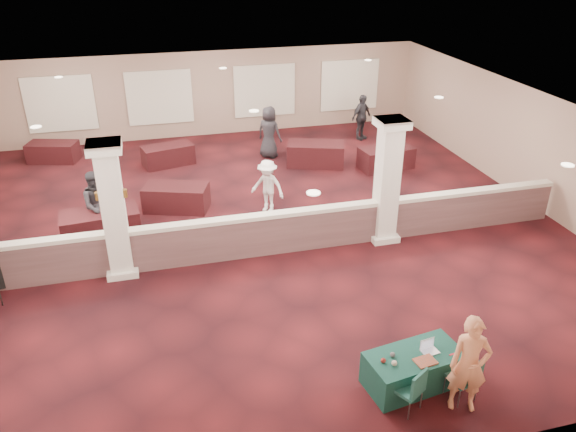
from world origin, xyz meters
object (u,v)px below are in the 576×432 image
object	(u,v)px
far_table_front_left	(101,225)
far_table_front_right	(386,158)
far_table_back_left	(53,152)
far_table_back_right	(316,154)
far_table_front_center	(176,197)
woman	(469,365)
attendee_d	(269,132)
attendee_b	(268,186)
attendee_a	(98,204)
conf_chair_main	(466,376)
conf_chair_side	(412,387)
attendee_c	(361,117)
near_table	(414,369)
far_table_back_center	(168,155)

from	to	relation	value
far_table_front_left	far_table_front_right	distance (m)	9.44
far_table_back_left	far_table_back_right	xyz separation A→B (m)	(8.66, -2.63, 0.05)
far_table_front_center	woman	bearing A→B (deg)	-65.58
far_table_front_right	attendee_d	size ratio (longest dim) A/B	0.98
far_table_back_right	attendee_d	size ratio (longest dim) A/B	1.05
far_table_front_center	far_table_back_right	bearing A→B (deg)	25.16
attendee_d	far_table_front_center	bearing A→B (deg)	85.72
woman	attendee_b	bearing A→B (deg)	120.81
attendee_a	woman	bearing A→B (deg)	-72.75
far_table_front_left	far_table_front_right	size ratio (longest dim) A/B	1.09
woman	attendee_b	xyz separation A→B (m)	(-1.51, 8.03, -0.12)
woman	attendee_d	distance (m)	12.25
far_table_front_center	attendee_b	size ratio (longest dim) A/B	1.16
woman	far_table_front_right	xyz separation A→B (m)	(3.04, 10.20, -0.53)
far_table_front_center	attendee_d	world-z (taller)	attendee_d
woman	far_table_front_right	size ratio (longest dim) A/B	1.01
conf_chair_main	far_table_front_center	distance (m)	9.59
conf_chair_side	attendee_c	size ratio (longest dim) A/B	0.51
woman	attendee_c	xyz separation A→B (m)	(3.30, 13.20, -0.03)
conf_chair_main	conf_chair_side	world-z (taller)	conf_chair_main
conf_chair_side	far_table_back_left	bearing A→B (deg)	86.28
attendee_d	far_table_front_right	bearing A→B (deg)	-168.72
conf_chair_main	conf_chair_side	distance (m)	0.97
far_table_front_right	attendee_b	xyz separation A→B (m)	(-4.55, -2.17, 0.41)
woman	far_table_front_center	world-z (taller)	woman
attendee_a	attendee_b	world-z (taller)	attendee_a
near_table	attendee_a	bearing A→B (deg)	119.35
conf_chair_side	far_table_front_left	distance (m)	8.97
far_table_back_left	far_table_back_center	bearing A→B (deg)	-19.12
near_table	far_table_back_center	distance (m)	12.17
far_table_front_right	attendee_b	world-z (taller)	attendee_b
far_table_back_left	attendee_c	size ratio (longest dim) A/B	0.95
far_table_front_right	far_table_back_center	distance (m)	7.36
far_table_back_right	attendee_a	size ratio (longest dim) A/B	1.07
attendee_b	attendee_c	bearing A→B (deg)	86.06
woman	far_table_back_left	world-z (taller)	woman
far_table_back_left	attendee_b	distance (m)	8.49
far_table_back_center	attendee_b	world-z (taller)	attendee_b
conf_chair_side	far_table_back_center	world-z (taller)	conf_chair_side
conf_chair_main	attendee_a	bearing A→B (deg)	117.16
far_table_front_center	attendee_a	size ratio (longest dim) A/B	1.00
conf_chair_main	attendee_d	distance (m)	12.14
far_table_front_center	far_table_back_left	bearing A→B (deg)	127.86
near_table	far_table_front_center	distance (m)	8.79
far_table_front_center	attendee_c	xyz separation A→B (m)	(7.29, 4.40, 0.50)
near_table	conf_chair_main	size ratio (longest dim) A/B	1.88
far_table_front_left	near_table	bearing A→B (deg)	-51.38
far_table_back_center	attendee_d	size ratio (longest dim) A/B	0.93
far_table_front_right	attendee_a	xyz separation A→B (m)	(-9.05, -2.47, 0.53)
far_table_front_center	far_table_back_center	distance (m)	3.58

